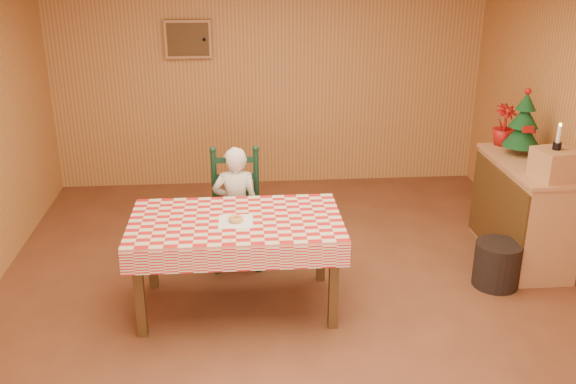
% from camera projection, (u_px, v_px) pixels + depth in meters
% --- Properties ---
extents(ground, '(6.00, 6.00, 0.00)m').
position_uv_depth(ground, '(290.00, 311.00, 5.16)').
color(ground, brown).
rests_on(ground, ground).
extents(cabin_walls, '(5.10, 6.05, 2.65)m').
position_uv_depth(cabin_walls, '(284.00, 72.00, 4.98)').
color(cabin_walls, '#C08145').
rests_on(cabin_walls, ground).
extents(dining_table, '(1.66, 0.96, 0.77)m').
position_uv_depth(dining_table, '(236.00, 229.00, 4.99)').
color(dining_table, '#4D3014').
rests_on(dining_table, ground).
extents(ladder_chair, '(0.44, 0.40, 1.08)m').
position_uv_depth(ladder_chair, '(236.00, 211.00, 5.78)').
color(ladder_chair, black).
rests_on(ladder_chair, ground).
extents(seated_child, '(0.41, 0.27, 1.12)m').
position_uv_depth(seated_child, '(236.00, 207.00, 5.71)').
color(seated_child, silver).
rests_on(seated_child, ground).
extents(napkin, '(0.27, 0.27, 0.00)m').
position_uv_depth(napkin, '(236.00, 221.00, 4.91)').
color(napkin, white).
rests_on(napkin, dining_table).
extents(donut, '(0.12, 0.12, 0.04)m').
position_uv_depth(donut, '(236.00, 219.00, 4.90)').
color(donut, '#D79B4D').
rests_on(donut, napkin).
extents(shelf_unit, '(0.54, 1.24, 0.93)m').
position_uv_depth(shelf_unit, '(523.00, 211.00, 5.88)').
color(shelf_unit, tan).
rests_on(shelf_unit, ground).
extents(crate, '(0.36, 0.36, 0.25)m').
position_uv_depth(crate, '(554.00, 164.00, 5.30)').
color(crate, tan).
rests_on(crate, shelf_unit).
extents(christmas_tree, '(0.34, 0.34, 0.62)m').
position_uv_depth(christmas_tree, '(523.00, 125.00, 5.84)').
color(christmas_tree, '#4D3014').
rests_on(christmas_tree, shelf_unit).
extents(flower_arrangement, '(0.26, 0.26, 0.39)m').
position_uv_depth(flower_arrangement, '(504.00, 125.00, 6.15)').
color(flower_arrangement, '#99100E').
rests_on(flower_arrangement, shelf_unit).
extents(candle_set, '(0.07, 0.07, 0.22)m').
position_uv_depth(candle_set, '(558.00, 142.00, 5.23)').
color(candle_set, black).
rests_on(candle_set, crate).
extents(storage_bin, '(0.43, 0.43, 0.39)m').
position_uv_depth(storage_bin, '(497.00, 264.00, 5.48)').
color(storage_bin, black).
rests_on(storage_bin, ground).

